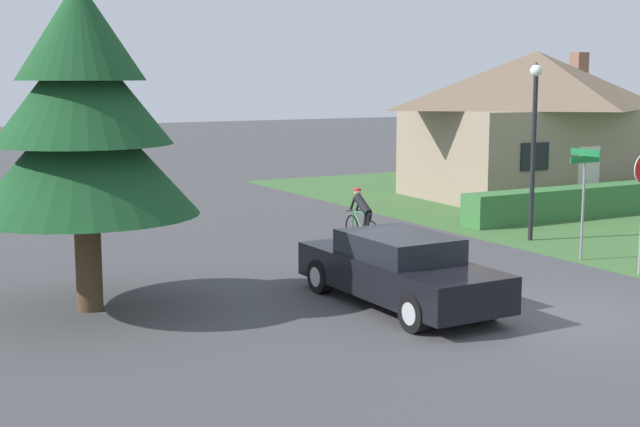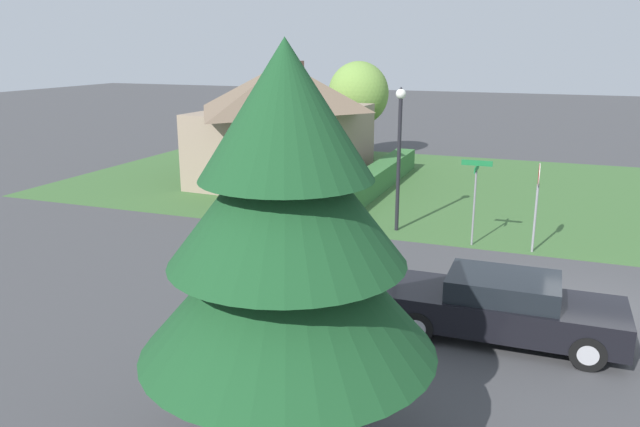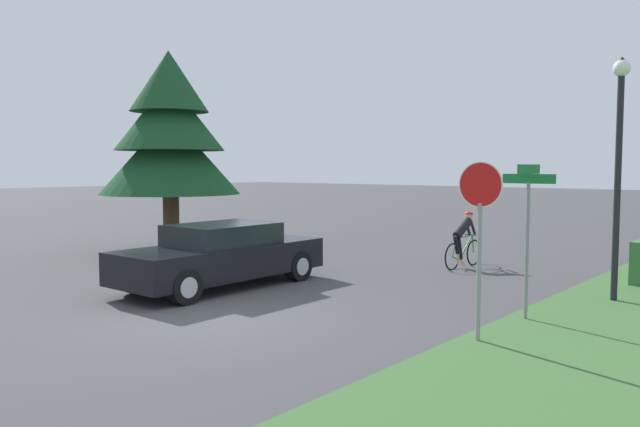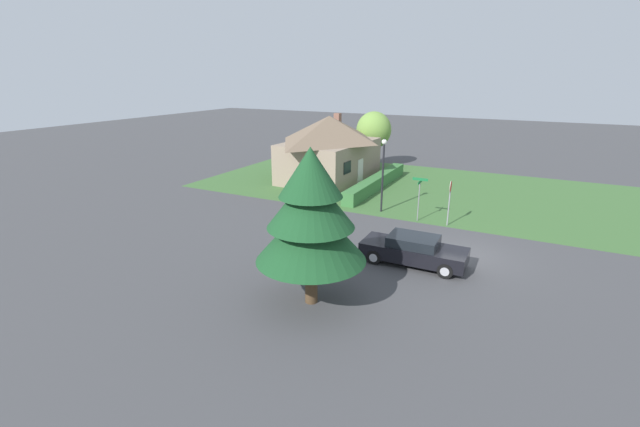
% 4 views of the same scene
% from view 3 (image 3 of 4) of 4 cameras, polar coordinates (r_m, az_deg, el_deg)
% --- Properties ---
extents(ground_plane, '(140.00, 140.00, 0.00)m').
position_cam_3_polar(ground_plane, '(10.84, -9.72, -9.52)').
color(ground_plane, '#424244').
extents(sedan_left_lane, '(1.88, 4.74, 1.36)m').
position_cam_3_polar(sedan_left_lane, '(13.55, -8.97, -3.84)').
color(sedan_left_lane, black).
rests_on(sedan_left_lane, ground).
extents(cyclist, '(0.44, 1.76, 1.45)m').
position_cam_3_polar(cyclist, '(16.40, 12.96, -2.38)').
color(cyclist, black).
rests_on(cyclist, ground).
extents(stop_sign, '(0.68, 0.07, 2.65)m').
position_cam_3_polar(stop_sign, '(9.40, 14.41, -0.21)').
color(stop_sign, gray).
rests_on(stop_sign, ground).
extents(street_lamp, '(0.32, 0.32, 4.65)m').
position_cam_3_polar(street_lamp, '(13.15, 25.66, 5.61)').
color(street_lamp, black).
rests_on(street_lamp, ground).
extents(street_name_sign, '(0.90, 0.90, 2.62)m').
position_cam_3_polar(street_name_sign, '(10.99, 18.47, 0.12)').
color(street_name_sign, gray).
rests_on(street_name_sign, ground).
extents(conifer_tall_near, '(4.11, 4.11, 5.98)m').
position_cam_3_polar(conifer_tall_near, '(19.04, -13.58, 7.14)').
color(conifer_tall_near, '#4C3823').
rests_on(conifer_tall_near, ground).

